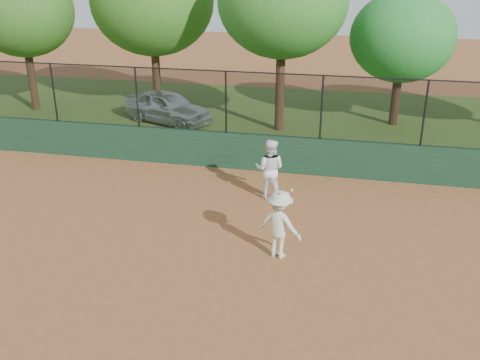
% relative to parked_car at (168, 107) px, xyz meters
% --- Properties ---
extents(ground, '(80.00, 80.00, 0.00)m').
position_rel_parked_car_xyz_m(ground, '(4.16, -10.57, -0.67)').
color(ground, '#985931').
rests_on(ground, ground).
extents(back_wall, '(26.00, 0.20, 1.20)m').
position_rel_parked_car_xyz_m(back_wall, '(4.16, -4.57, -0.07)').
color(back_wall, '#1C3E26').
rests_on(back_wall, ground).
extents(grass_strip, '(36.00, 12.00, 0.01)m').
position_rel_parked_car_xyz_m(grass_strip, '(4.16, 1.43, -0.66)').
color(grass_strip, '#325119').
rests_on(grass_strip, ground).
extents(parked_car, '(4.22, 2.94, 1.33)m').
position_rel_parked_car_xyz_m(parked_car, '(0.00, 0.00, 0.00)').
color(parked_car, silver).
rests_on(parked_car, ground).
extents(player_second, '(0.89, 0.71, 1.75)m').
position_rel_parked_car_xyz_m(player_second, '(5.44, -6.64, 0.21)').
color(player_second, white).
rests_on(player_second, ground).
extents(player_main, '(1.20, 0.92, 1.87)m').
position_rel_parked_car_xyz_m(player_main, '(6.21, -9.84, 0.15)').
color(player_main, beige).
rests_on(player_main, ground).
extents(fence_assembly, '(26.00, 0.06, 2.00)m').
position_rel_parked_car_xyz_m(fence_assembly, '(4.13, -4.57, 1.57)').
color(fence_assembly, black).
rests_on(fence_assembly, back_wall).
extents(tree_0, '(4.47, 4.06, 6.23)m').
position_rel_parked_car_xyz_m(tree_0, '(-6.63, 0.70, 3.62)').
color(tree_0, '#492E1A').
rests_on(tree_0, ground).
extents(tree_1, '(5.30, 4.82, 7.01)m').
position_rel_parked_car_xyz_m(tree_1, '(-1.15, 1.88, 4.04)').
color(tree_1, '#483018').
rests_on(tree_1, ground).
extents(tree_2, '(4.85, 4.41, 7.03)m').
position_rel_parked_car_xyz_m(tree_2, '(4.71, -0.01, 4.25)').
color(tree_2, '#482D19').
rests_on(tree_2, ground).
extents(tree_3, '(4.10, 3.72, 5.30)m').
position_rel_parked_car_xyz_m(tree_3, '(9.23, 1.77, 2.86)').
color(tree_3, '#3B2413').
rests_on(tree_3, ground).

